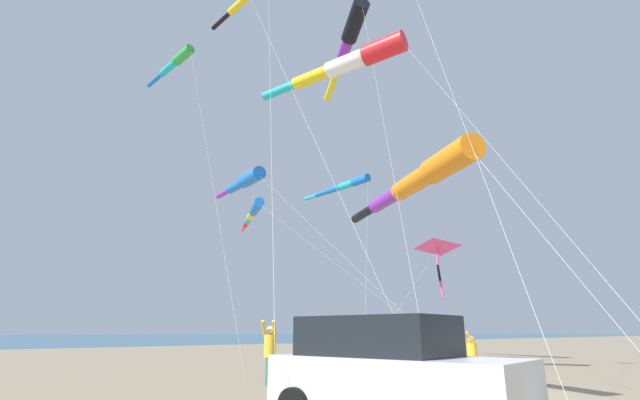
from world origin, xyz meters
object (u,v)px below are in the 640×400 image
at_px(kite_windsock_teal_far_right, 253,213).
at_px(kite_delta_magenta_far_left, 438,248).
at_px(kite_windsock_rainbow_low_near, 349,62).
at_px(parked_car, 390,370).
at_px(person_child_grey_jacket, 472,355).
at_px(kite_windsock_white_trailing, 175,62).
at_px(kite_windsock_yellow_midlevel, 348,41).
at_px(person_bystander_far, 352,356).
at_px(person_adult_flyer, 270,350).
at_px(kite_windsock_red_high_left, 417,181).
at_px(kite_windsock_purple_drifting, 243,182).
at_px(kite_windsock_checkered_midright, 343,186).

bearing_deg(kite_windsock_teal_far_right, kite_delta_magenta_far_left, 77.19).
bearing_deg(kite_windsock_rainbow_low_near, parked_car, -42.53).
distance_m(person_child_grey_jacket, kite_delta_magenta_far_left, 13.12).
bearing_deg(kite_windsock_white_trailing, kite_windsock_yellow_midlevel, 22.17).
bearing_deg(kite_delta_magenta_far_left, person_bystander_far, -80.44).
height_order(person_bystander_far, kite_windsock_yellow_midlevel, kite_windsock_yellow_midlevel).
height_order(person_adult_flyer, kite_windsock_rainbow_low_near, kite_windsock_rainbow_low_near).
height_order(kite_windsock_rainbow_low_near, kite_windsock_teal_far_right, kite_windsock_rainbow_low_near).
distance_m(person_bystander_far, kite_windsock_rainbow_low_near, 12.27).
bearing_deg(kite_windsock_red_high_left, parked_car, -64.35).
height_order(person_child_grey_jacket, kite_windsock_purple_drifting, kite_windsock_purple_drifting).
distance_m(kite_windsock_yellow_midlevel, kite_windsock_white_trailing, 12.88).
bearing_deg(kite_windsock_purple_drifting, kite_windsock_teal_far_right, -23.57).
xyz_separation_m(kite_windsock_rainbow_low_near, kite_delta_magenta_far_left, (-3.39, 10.88, -6.26)).
distance_m(person_child_grey_jacket, kite_windsock_rainbow_low_near, 12.45).
bearing_deg(person_child_grey_jacket, kite_windsock_red_high_left, -75.30).
height_order(kite_windsock_checkered_midright, kite_windsock_teal_far_right, kite_windsock_checkered_midright).
xyz_separation_m(person_child_grey_jacket, kite_windsock_purple_drifting, (-13.00, -0.57, 8.82)).
relative_size(person_adult_flyer, person_child_grey_jacket, 1.21).
height_order(kite_windsock_rainbow_low_near, kite_windsock_white_trailing, kite_windsock_white_trailing).
relative_size(parked_car, kite_windsock_purple_drifting, 0.28).
distance_m(kite_windsock_checkered_midright, kite_windsock_red_high_left, 21.39).
height_order(parked_car, kite_windsock_teal_far_right, kite_windsock_teal_far_right).
bearing_deg(person_bystander_far, kite_windsock_purple_drifting, -172.82).
relative_size(parked_car, kite_windsock_red_high_left, 0.44).
xyz_separation_m(kite_windsock_checkered_midright, kite_windsock_purple_drifting, (1.72, -9.77, -2.28)).
height_order(person_adult_flyer, person_bystander_far, person_adult_flyer).
xyz_separation_m(parked_car, kite_windsock_teal_far_right, (-12.47, 5.36, 6.07)).
bearing_deg(person_bystander_far, parked_car, -42.72).
relative_size(parked_car, kite_windsock_checkered_midright, 0.33).
distance_m(kite_windsock_yellow_midlevel, kite_windsock_teal_far_right, 11.17).
relative_size(person_child_grey_jacket, kite_windsock_red_high_left, 0.16).
bearing_deg(kite_delta_magenta_far_left, person_child_grey_jacket, -52.90).
distance_m(kite_delta_magenta_far_left, kite_windsock_teal_far_right, 11.78).
distance_m(person_adult_flyer, kite_windsock_checkered_midright, 20.93).
xyz_separation_m(kite_windsock_rainbow_low_near, kite_windsock_red_high_left, (4.80, -2.43, -7.07)).
relative_size(kite_windsock_checkered_midright, kite_windsock_teal_far_right, 1.23).
height_order(kite_windsock_rainbow_low_near, kite_delta_magenta_far_left, kite_windsock_rainbow_low_near).
bearing_deg(kite_windsock_checkered_midright, kite_windsock_rainbow_low_near, -44.07).
height_order(person_child_grey_jacket, kite_windsock_teal_far_right, kite_windsock_teal_far_right).
relative_size(kite_windsock_yellow_midlevel, kite_windsock_teal_far_right, 1.64).
xyz_separation_m(person_bystander_far, kite_windsock_purple_drifting, (-7.36, -0.93, 9.05)).
xyz_separation_m(kite_windsock_purple_drifting, kite_delta_magenta_far_left, (5.82, 10.06, -3.30)).
xyz_separation_m(person_bystander_far, kite_windsock_checkered_midright, (-9.09, 8.84, 11.33)).
distance_m(parked_car, kite_windsock_rainbow_low_near, 14.63).
bearing_deg(kite_windsock_red_high_left, kite_windsock_white_trailing, 176.88).
height_order(kite_windsock_rainbow_low_near, kite_windsock_checkered_midright, kite_windsock_rainbow_low_near).
height_order(kite_windsock_rainbow_low_near, kite_windsock_yellow_midlevel, kite_windsock_yellow_midlevel).
distance_m(parked_car, kite_windsock_purple_drifting, 19.19).
bearing_deg(kite_windsock_yellow_midlevel, kite_windsock_teal_far_right, -123.70).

